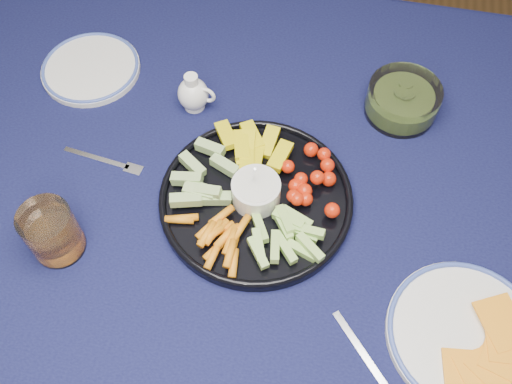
% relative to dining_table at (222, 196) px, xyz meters
% --- Properties ---
extents(dining_table, '(1.67, 1.07, 0.75)m').
position_rel_dining_table_xyz_m(dining_table, '(0.00, 0.00, 0.00)').
color(dining_table, '#4A2D18').
rests_on(dining_table, ground).
extents(crudite_platter, '(0.34, 0.34, 0.11)m').
position_rel_dining_table_xyz_m(crudite_platter, '(0.08, -0.05, 0.11)').
color(crudite_platter, black).
rests_on(crudite_platter, dining_table).
extents(creamer_pitcher, '(0.08, 0.06, 0.08)m').
position_rel_dining_table_xyz_m(creamer_pitcher, '(-0.08, 0.14, 0.12)').
color(creamer_pitcher, white).
rests_on(creamer_pitcher, dining_table).
extents(pickle_bowl, '(0.14, 0.14, 0.06)m').
position_rel_dining_table_xyz_m(pickle_bowl, '(0.31, 0.21, 0.12)').
color(pickle_bowl, silver).
rests_on(pickle_bowl, dining_table).
extents(cheese_plate, '(0.24, 0.24, 0.03)m').
position_rel_dining_table_xyz_m(cheese_plate, '(0.44, -0.22, 0.10)').
color(cheese_plate, white).
rests_on(cheese_plate, dining_table).
extents(juice_tumbler, '(0.08, 0.08, 0.10)m').
position_rel_dining_table_xyz_m(juice_tumbler, '(-0.22, -0.20, 0.13)').
color(juice_tumbler, silver).
rests_on(juice_tumbler, dining_table).
extents(fork_left, '(0.16, 0.03, 0.00)m').
position_rel_dining_table_xyz_m(fork_left, '(-0.20, -0.02, 0.09)').
color(fork_left, white).
rests_on(fork_left, dining_table).
extents(fork_right, '(0.13, 0.14, 0.00)m').
position_rel_dining_table_xyz_m(fork_right, '(0.31, -0.30, 0.09)').
color(fork_right, white).
rests_on(fork_right, dining_table).
extents(side_plate_extra, '(0.20, 0.20, 0.02)m').
position_rel_dining_table_xyz_m(side_plate_extra, '(-0.31, 0.18, 0.10)').
color(side_plate_extra, white).
rests_on(side_plate_extra, dining_table).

